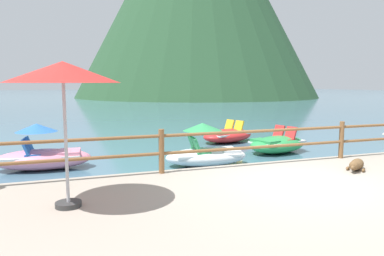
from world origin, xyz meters
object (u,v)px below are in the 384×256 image
object	(u,v)px
beach_umbrella	(63,74)
pedal_boat_3	(43,155)
pedal_boat_1	(228,135)
pedal_boat_4	(206,152)
dog_resting	(357,165)
pedal_boat_2	(277,144)

from	to	relation	value
beach_umbrella	pedal_boat_3	distance (m)	5.11
pedal_boat_1	pedal_boat_4	size ratio (longest dim) A/B	1.08
dog_resting	pedal_boat_2	distance (m)	4.24
pedal_boat_2	pedal_boat_4	distance (m)	3.13
beach_umbrella	pedal_boat_1	bearing A→B (deg)	49.63
beach_umbrella	pedal_boat_3	size ratio (longest dim) A/B	0.86
pedal_boat_3	pedal_boat_4	size ratio (longest dim) A/B	1.07
beach_umbrella	pedal_boat_3	bearing A→B (deg)	97.18
beach_umbrella	dog_resting	size ratio (longest dim) A/B	2.41
beach_umbrella	dog_resting	distance (m)	6.37
pedal_boat_4	beach_umbrella	bearing A→B (deg)	-136.19
pedal_boat_1	beach_umbrella	bearing A→B (deg)	-130.37
pedal_boat_1	pedal_boat_3	xyz separation A→B (m)	(-6.68, -2.53, 0.12)
pedal_boat_1	pedal_boat_2	bearing A→B (deg)	-76.25
pedal_boat_1	pedal_boat_3	size ratio (longest dim) A/B	1.01
pedal_boat_3	pedal_boat_4	xyz separation A→B (m)	(4.34, -1.04, -0.01)
pedal_boat_2	pedal_boat_3	bearing A→B (deg)	179.62
pedal_boat_1	pedal_boat_2	size ratio (longest dim) A/B	1.04
pedal_boat_1	pedal_boat_3	distance (m)	7.15
beach_umbrella	pedal_boat_4	distance (m)	5.60
dog_resting	pedal_boat_2	xyz separation A→B (m)	(0.67, 4.18, -0.23)
dog_resting	pedal_boat_1	bearing A→B (deg)	89.70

